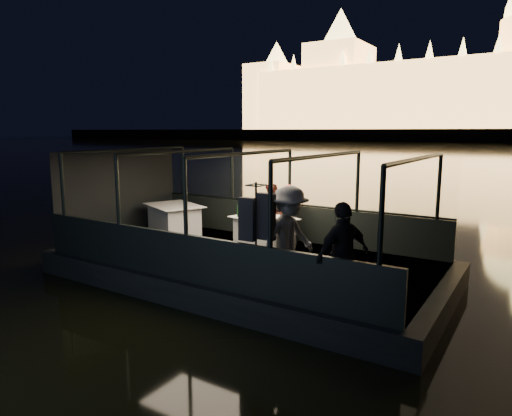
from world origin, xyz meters
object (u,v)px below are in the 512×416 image
Objects in this scene: passenger_stripe at (288,243)px; passenger_dark at (343,255)px; person_man_maroon at (272,212)px; person_woman_coral at (287,214)px; coat_stand at (256,241)px; chair_port_right at (286,228)px; dining_table_central at (264,233)px; dining_table_aft at (174,222)px; wine_bottle at (238,211)px; chair_port_left at (263,224)px.

passenger_dark is at bearing -88.79° from passenger_stripe.
person_woman_coral is at bearing 8.46° from person_man_maroon.
coat_stand reaches higher than passenger_stripe.
chair_port_right is 4.02m from passenger_dark.
dining_table_central is at bearing -101.19° from passenger_dark.
passenger_dark is (1.10, -0.24, 0.00)m from passenger_stripe.
passenger_dark reaches higher than dining_table_aft.
wine_bottle reaches higher than dining_table_aft.
person_woman_coral is at bearing 51.90° from wine_bottle.
dining_table_central is at bearing -52.23° from person_man_maroon.
chair_port_left is at bearing -104.01° from passenger_dark.
chair_port_right is at bearing 44.50° from wine_bottle.
chair_port_left is at bearing 119.67° from coat_stand.
passenger_stripe is (2.25, -2.81, 0.40)m from chair_port_left.
coat_stand reaches higher than dining_table_central.
person_woman_coral is (-1.17, 3.29, -0.15)m from coat_stand.
person_woman_coral is (2.97, 0.85, 0.36)m from dining_table_aft.
dining_table_aft is 3.11m from chair_port_right.
person_woman_coral is 1.28m from wine_bottle.
passenger_stripe is at bearing -35.50° from person_man_maroon.
chair_port_right is at bearing -16.27° from chair_port_left.
chair_port_left is at bearing -179.47° from chair_port_right.
dining_table_aft is at bearing -139.42° from person_man_maroon.
passenger_stripe reaches higher than wine_bottle.
dining_table_aft is at bearing -163.15° from chair_port_right.
person_woman_coral is at bearing 116.93° from chair_port_right.
person_woman_coral reaches higher than chair_port_left.
dining_table_aft is at bearing 78.96° from passenger_stripe.
chair_port_right reaches higher than dining_table_aft.
passenger_dark is 5.28× the size of wine_bottle.
passenger_stripe is at bearing -38.92° from wine_bottle.
coat_stand is 0.57m from passenger_stripe.
chair_port_right is 0.56× the size of person_man_maroon.
dining_table_aft is 1.07× the size of person_woman_coral.
passenger_dark reaches higher than person_man_maroon.
chair_port_left is at bearing 17.40° from dining_table_aft.
passenger_stripe is (1.84, -2.18, 0.47)m from dining_table_central.
dining_table_central is 0.78× the size of passenger_stripe.
person_man_maroon reaches higher than chair_port_right.
dining_table_aft is 4.93× the size of wine_bottle.
coat_stand is at bearing -73.01° from chair_port_left.
passenger_dark reaches higher than wine_bottle.
person_woman_coral is 0.51m from person_man_maroon.
dining_table_aft is at bearing -142.94° from person_woman_coral.
coat_stand is 1.55m from passenger_dark.
chair_port_left is 1.00m from wine_bottle.
coat_stand is 5.96× the size of wine_bottle.
dining_table_aft reaches higher than dining_table_central.
passenger_stripe reaches higher than chair_port_left.
passenger_stripe is (0.44, 0.36, -0.05)m from coat_stand.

